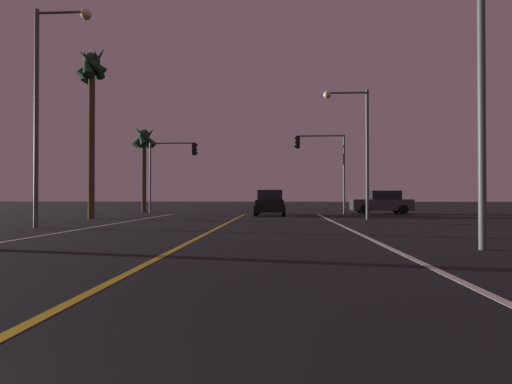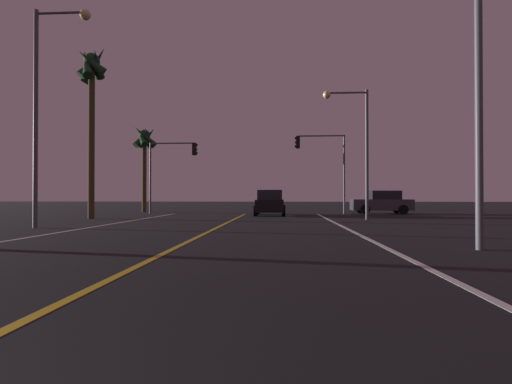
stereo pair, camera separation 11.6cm
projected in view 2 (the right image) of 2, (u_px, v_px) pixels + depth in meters
lane_edge_right at (370, 240)px, 11.93m from camera, size 0.16×34.78×0.01m
lane_edge_left at (27, 238)px, 12.58m from camera, size 0.16×34.78×0.01m
lane_center_divider at (194, 239)px, 12.26m from camera, size 0.16×34.78×0.01m
car_ahead_far at (270, 203)px, 27.40m from camera, size 2.02×4.30×1.70m
car_crossing_side at (382, 203)px, 30.07m from camera, size 4.30×2.02×1.70m
traffic_light_near_right at (321, 155)px, 29.82m from camera, size 3.68×0.36×5.76m
traffic_light_near_left at (173, 160)px, 30.49m from camera, size 3.67×0.36×5.31m
street_lamp_right_near at (455, 41)px, 9.79m from camera, size 2.38×0.44×7.86m
street_lamp_left_mid at (48, 91)px, 16.53m from camera, size 2.36×0.44×8.87m
street_lamp_right_far at (355, 135)px, 22.53m from camera, size 2.50×0.44×7.17m
palm_tree_left_mid at (92, 81)px, 23.36m from camera, size 1.98×2.07×10.03m
palm_tree_left_far at (145, 143)px, 33.13m from camera, size 2.21×2.11×7.02m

